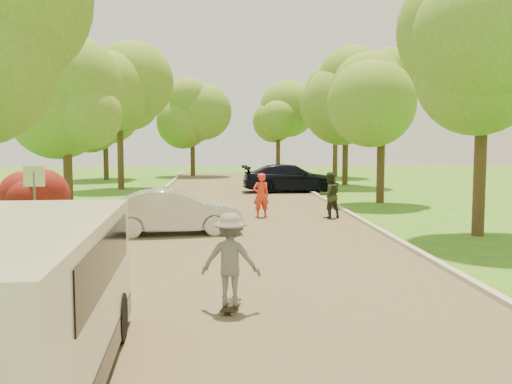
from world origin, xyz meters
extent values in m
plane|color=#366919|center=(0.00, 0.00, 0.00)|extent=(100.00, 100.00, 0.00)
cube|color=#4C4438|center=(0.00, 8.00, 0.01)|extent=(8.00, 60.00, 0.01)
cube|color=#B2AD9E|center=(-4.05, 8.00, 0.06)|extent=(0.18, 60.00, 0.12)
cube|color=#B2AD9E|center=(4.05, 8.00, 0.06)|extent=(0.18, 60.00, 0.12)
cylinder|color=#59595E|center=(-5.80, 4.00, 1.00)|extent=(0.06, 0.06, 2.00)
cube|color=white|center=(-5.80, 4.00, 1.90)|extent=(0.55, 0.04, 0.55)
cylinder|color=#382619|center=(-6.30, 5.50, 0.35)|extent=(0.12, 0.12, 0.70)
sphere|color=#590F0F|center=(-6.30, 5.50, 1.10)|extent=(1.70, 1.70, 1.70)
cylinder|color=#382619|center=(-7.00, 12.00, 1.57)|extent=(0.36, 0.36, 3.15)
sphere|color=#527D22|center=(-7.00, 12.00, 4.41)|extent=(4.20, 4.20, 4.20)
sphere|color=#527D22|center=(-6.37, 12.00, 5.04)|extent=(3.15, 3.15, 3.15)
cylinder|color=#382619|center=(-6.60, 22.00, 1.91)|extent=(0.36, 0.36, 3.83)
sphere|color=#527D22|center=(-6.60, 22.00, 5.27)|extent=(4.80, 4.80, 4.80)
sphere|color=#527D22|center=(-5.88, 22.00, 5.99)|extent=(3.60, 3.60, 3.60)
cylinder|color=#382619|center=(6.80, 5.00, 1.91)|extent=(0.36, 0.36, 3.83)
sphere|color=#527D22|center=(6.80, 5.00, 5.33)|extent=(5.00, 5.00, 5.00)
sphere|color=#527D22|center=(7.55, 5.00, 6.08)|extent=(3.75, 3.75, 3.75)
cylinder|color=#382619|center=(6.40, 14.00, 1.69)|extent=(0.36, 0.36, 3.38)
sphere|color=#527D22|center=(6.40, 14.00, 4.70)|extent=(4.40, 4.40, 4.40)
sphere|color=#527D22|center=(7.06, 14.00, 5.36)|extent=(3.30, 3.30, 3.30)
cylinder|color=#382619|center=(7.00, 24.00, 2.02)|extent=(0.36, 0.36, 4.05)
sphere|color=#527D22|center=(7.00, 24.00, 5.61)|extent=(5.20, 5.20, 5.20)
sphere|color=#527D22|center=(7.78, 24.00, 6.39)|extent=(3.90, 3.90, 3.90)
cylinder|color=#382619|center=(-9.00, 30.00, 1.80)|extent=(0.36, 0.36, 3.60)
sphere|color=#527D22|center=(-9.00, 30.00, 5.10)|extent=(5.00, 5.00, 5.00)
sphere|color=#527D22|center=(-8.25, 30.00, 5.85)|extent=(3.75, 3.75, 3.75)
cylinder|color=#382619|center=(8.00, 32.00, 1.91)|extent=(0.36, 0.36, 3.83)
sphere|color=#527D22|center=(8.00, 32.00, 5.33)|extent=(5.00, 5.00, 5.00)
sphere|color=#527D22|center=(8.75, 32.00, 6.08)|extent=(3.75, 3.75, 3.75)
cylinder|color=#382619|center=(-3.00, 34.00, 1.69)|extent=(0.36, 0.36, 3.38)
sphere|color=#527D22|center=(-3.00, 34.00, 4.81)|extent=(4.80, 4.80, 4.80)
sphere|color=#527D22|center=(-2.28, 34.00, 5.53)|extent=(3.60, 3.60, 3.60)
cylinder|color=#382619|center=(4.00, 36.00, 1.80)|extent=(0.36, 0.36, 3.60)
sphere|color=#527D22|center=(4.00, 36.00, 5.10)|extent=(5.00, 5.00, 5.00)
sphere|color=#527D22|center=(4.75, 36.00, 5.85)|extent=(3.75, 3.75, 3.75)
cube|color=silver|center=(-3.20, -5.19, 1.07)|extent=(2.26, 5.21, 1.76)
cube|color=black|center=(-3.20, -5.19, 0.32)|extent=(2.29, 5.32, 0.32)
cube|color=black|center=(-3.21, -4.92, 1.49)|extent=(2.22, 3.72, 0.59)
cylinder|color=black|center=(-2.37, -3.44, 0.35)|extent=(0.29, 0.72, 0.70)
imported|color=#BCBBC1|center=(-2.30, 5.87, 0.67)|extent=(4.24, 1.93, 1.35)
imported|color=black|center=(2.98, 19.49, 0.76)|extent=(5.33, 2.35, 1.52)
cube|color=black|center=(-0.72, -2.04, 0.09)|extent=(0.38, 0.82, 0.02)
cylinder|color=#BFCC4C|center=(-0.60, -1.78, 0.04)|extent=(0.04, 0.07, 0.06)
cylinder|color=#BFCC4C|center=(-0.74, -1.75, 0.04)|extent=(0.04, 0.07, 0.06)
cylinder|color=#BFCC4C|center=(-0.71, -2.33, 0.04)|extent=(0.04, 0.07, 0.06)
cylinder|color=#BFCC4C|center=(-0.85, -2.30, 0.04)|extent=(0.04, 0.07, 0.06)
imported|color=slate|center=(-0.72, -2.04, 0.88)|extent=(1.10, 0.77, 1.55)
imported|color=red|center=(0.62, 9.42, 0.82)|extent=(0.66, 0.49, 1.64)
imported|color=#252D1B|center=(3.09, 9.03, 0.85)|extent=(1.00, 0.90, 1.70)
camera|label=1|loc=(-0.90, -11.38, 2.86)|focal=40.00mm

